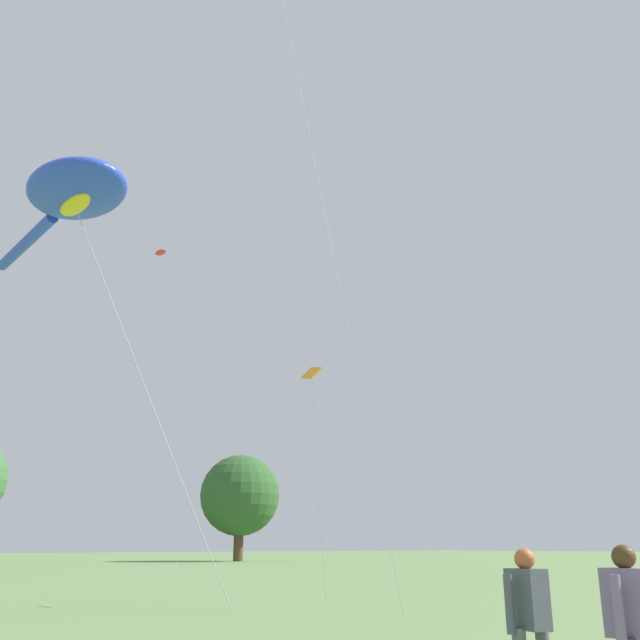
# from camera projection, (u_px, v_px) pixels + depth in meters

# --- Properties ---
(big_show_kite) EXTENTS (5.42, 10.16, 12.00)m
(big_show_kite) POSITION_uv_depth(u_px,v_px,m) (73.00, 195.00, 21.36)
(big_show_kite) COLOR blue
(big_show_kite) RESTS_ON ground
(person_grey_haired_man) EXTENTS (0.55, 0.42, 1.54)m
(person_grey_haired_man) POSITION_uv_depth(u_px,v_px,m) (632.00, 624.00, 6.11)
(person_grey_haired_man) COLOR #282D42
(person_grey_haired_man) RESTS_ON ground
(person_dark_jacket) EXTENTS (0.53, 0.42, 1.50)m
(person_dark_jacket) POSITION_uv_depth(u_px,v_px,m) (529.00, 617.00, 6.89)
(person_dark_jacket) COLOR slate
(person_dark_jacket) RESTS_ON ground
(small_kite_triangle_green) EXTENTS (2.42, 0.85, 16.04)m
(small_kite_triangle_green) POSITION_uv_depth(u_px,v_px,m) (161.00, 260.00, 37.01)
(small_kite_triangle_green) COLOR red
(small_kite_triangle_green) RESTS_ON ground
(small_kite_delta_white) EXTENTS (1.54, 1.40, 6.62)m
(small_kite_delta_white) POSITION_uv_depth(u_px,v_px,m) (313.00, 389.00, 21.22)
(small_kite_delta_white) COLOR orange
(small_kite_delta_white) RESTS_ON ground
(tree_oak_left) EXTENTS (7.84, 7.84, 10.15)m
(tree_oak_left) POSITION_uv_depth(u_px,v_px,m) (240.00, 495.00, 71.46)
(tree_oak_left) COLOR #513823
(tree_oak_left) RESTS_ON ground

